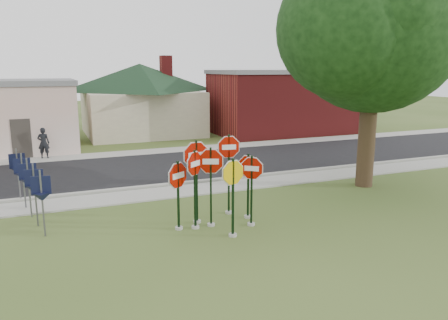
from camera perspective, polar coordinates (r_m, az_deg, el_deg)
name	(u,v)px	position (r m, az deg, el deg)	size (l,w,h in m)	color
ground	(234,241)	(12.69, 1.38, -10.59)	(120.00, 120.00, 0.00)	#3A501E
sidewalk_near	(179,191)	(17.58, -5.88, -4.10)	(60.00, 1.60, 0.06)	#989890
road	(153,168)	(21.80, -9.26, -1.08)	(60.00, 7.00, 0.04)	black
sidewalk_far	(136,153)	(25.92, -11.45, 0.92)	(60.00, 1.60, 0.06)	#989890
curb	(172,184)	(18.49, -6.77, -3.18)	(60.00, 0.20, 0.14)	#989890
stop_sign_center	(211,175)	(13.39, -1.74, -2.04)	(1.00, 0.44, 2.61)	#A19F97
stop_sign_yellow	(233,188)	(12.57, 1.18, -3.67)	(1.00, 0.24, 2.44)	#A19F97
stop_sign_left	(195,179)	(13.22, -3.83, -2.45)	(0.83, 0.63, 2.56)	#A19F97
stop_sign_right	(252,182)	(13.51, 3.63, -2.91)	(0.77, 0.63, 2.33)	#A19F97
stop_sign_back_right	(229,163)	(14.52, 0.63, -0.38)	(1.02, 0.24, 2.82)	#A19F97
stop_sign_back_left	(196,169)	(13.65, -3.62, -1.13)	(1.17, 0.24, 2.80)	#A19F97
stop_sign_far_right	(248,178)	(14.21, 3.19, -2.36)	(0.67, 0.80, 2.25)	#A19F97
stop_sign_far_left	(178,186)	(13.23, -6.03, -3.44)	(0.95, 0.60, 2.26)	#A19F97
route_sign_row	(29,181)	(15.66, -24.17, -2.57)	(1.43, 4.63, 2.00)	#59595E
building_house	(140,85)	(33.43, -10.88, 9.60)	(11.60, 11.60, 6.20)	beige
building_brick	(281,101)	(33.77, 7.47, 7.62)	(10.20, 6.20, 4.75)	maroon
oak_tree	(375,23)	(18.85, 19.06, 16.52)	(10.63, 10.03, 10.10)	#322316
bg_tree_right	(333,61)	(45.43, 14.01, 12.45)	(5.60, 5.60, 8.40)	#322316
pedestrian	(44,143)	(25.57, -22.50, 2.08)	(0.61, 0.40, 1.68)	black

